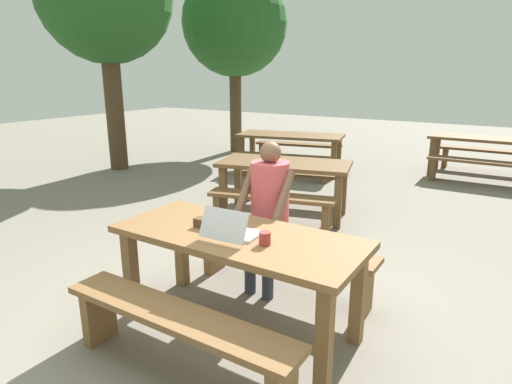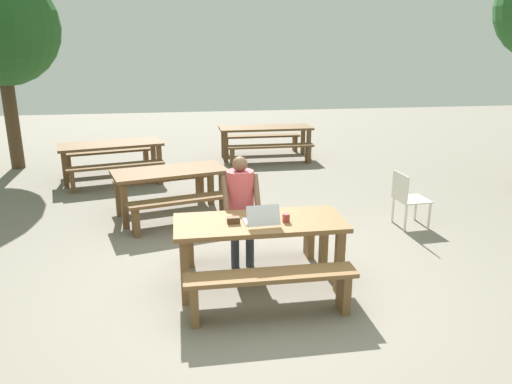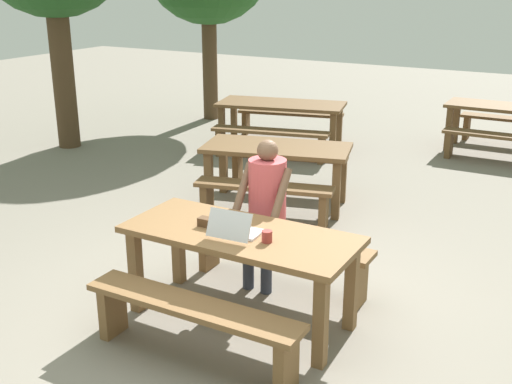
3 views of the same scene
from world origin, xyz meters
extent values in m
plane|color=gray|center=(0.00, 0.00, 0.00)|extent=(30.00, 30.00, 0.00)
cube|color=brown|center=(0.00, 0.00, 0.74)|extent=(1.84, 0.79, 0.05)
cube|color=brown|center=(-0.82, -0.30, 0.36)|extent=(0.09, 0.09, 0.72)
cube|color=brown|center=(0.82, -0.30, 0.36)|extent=(0.09, 0.09, 0.72)
cube|color=brown|center=(-0.82, 0.30, 0.36)|extent=(0.09, 0.09, 0.72)
cube|color=brown|center=(0.82, 0.30, 0.36)|extent=(0.09, 0.09, 0.72)
cube|color=brown|center=(0.00, -0.68, 0.44)|extent=(1.70, 0.30, 0.05)
cube|color=brown|center=(-0.75, -0.68, 0.21)|extent=(0.08, 0.24, 0.42)
cube|color=brown|center=(0.00, 0.68, 0.44)|extent=(1.70, 0.30, 0.05)
cube|color=brown|center=(-0.75, 0.68, 0.21)|extent=(0.08, 0.24, 0.42)
cube|color=brown|center=(0.75, 0.68, 0.21)|extent=(0.08, 0.24, 0.42)
cube|color=silver|center=(0.00, -0.02, 0.78)|extent=(0.36, 0.24, 0.02)
cube|color=silver|center=(0.01, -0.18, 0.89)|extent=(0.36, 0.12, 0.21)
cube|color=#0F1933|center=(0.01, -0.17, 0.89)|extent=(0.33, 0.10, 0.19)
cube|color=#4C331E|center=(-0.29, -0.03, 0.80)|extent=(0.13, 0.08, 0.07)
cylinder|color=#99332D|center=(0.28, -0.08, 0.81)|extent=(0.08, 0.08, 0.09)
cylinder|color=#333847|center=(-0.22, 0.50, 0.23)|extent=(0.10, 0.10, 0.47)
cylinder|color=#333847|center=(-0.04, 0.50, 0.23)|extent=(0.10, 0.10, 0.47)
cube|color=#333847|center=(-0.13, 0.59, 0.51)|extent=(0.28, 0.28, 0.12)
cylinder|color=#C64C51|center=(-0.13, 0.68, 0.85)|extent=(0.33, 0.33, 0.61)
cylinder|color=brown|center=(-0.31, 0.58, 0.91)|extent=(0.07, 0.32, 0.41)
cylinder|color=brown|center=(0.06, 0.58, 0.91)|extent=(0.07, 0.32, 0.41)
sphere|color=brown|center=(-0.13, 0.68, 1.24)|extent=(0.18, 0.18, 0.18)
cube|color=brown|center=(-2.17, 4.95, 0.70)|extent=(2.11, 1.27, 0.05)
cube|color=brown|center=(-2.96, 4.43, 0.34)|extent=(0.11, 0.11, 0.68)
cube|color=brown|center=(-1.23, 4.85, 0.34)|extent=(0.11, 0.11, 0.68)
cube|color=brown|center=(-3.10, 5.05, 0.34)|extent=(0.11, 0.11, 0.68)
cube|color=brown|center=(-1.38, 5.46, 0.34)|extent=(0.11, 0.11, 0.68)
cube|color=brown|center=(-2.01, 4.28, 0.42)|extent=(1.80, 0.70, 0.05)
cube|color=brown|center=(-2.78, 4.10, 0.20)|extent=(0.13, 0.25, 0.40)
cube|color=brown|center=(-1.24, 4.46, 0.20)|extent=(0.13, 0.25, 0.40)
cube|color=brown|center=(-2.33, 5.61, 0.42)|extent=(1.80, 0.70, 0.05)
cube|color=brown|center=(-3.09, 5.43, 0.20)|extent=(0.13, 0.25, 0.40)
cube|color=brown|center=(-1.56, 5.80, 0.20)|extent=(0.13, 0.25, 0.40)
cube|color=brown|center=(-0.99, 2.53, 0.71)|extent=(1.85, 1.19, 0.05)
cube|color=brown|center=(-1.65, 2.05, 0.34)|extent=(0.11, 0.11, 0.69)
cube|color=brown|center=(-0.19, 2.44, 0.34)|extent=(0.11, 0.11, 0.69)
cube|color=brown|center=(-1.80, 2.62, 0.34)|extent=(0.11, 0.11, 0.69)
cube|color=brown|center=(-0.34, 3.00, 0.34)|extent=(0.11, 0.11, 0.69)
cube|color=brown|center=(-0.83, 1.91, 0.44)|extent=(1.56, 0.68, 0.05)
cube|color=brown|center=(-1.48, 1.74, 0.21)|extent=(0.14, 0.25, 0.42)
cube|color=brown|center=(-0.18, 2.08, 0.21)|extent=(0.14, 0.25, 0.42)
cube|color=brown|center=(-1.15, 3.15, 0.44)|extent=(1.56, 0.68, 0.05)
cube|color=brown|center=(-1.80, 2.98, 0.21)|extent=(0.14, 0.25, 0.42)
cube|color=brown|center=(-0.51, 3.32, 0.21)|extent=(0.14, 0.25, 0.42)
cube|color=brown|center=(1.19, 6.34, 0.72)|extent=(2.16, 0.74, 0.05)
cube|color=brown|center=(0.22, 6.07, 0.35)|extent=(0.09, 0.09, 0.69)
cube|color=brown|center=(0.21, 6.60, 0.35)|extent=(0.09, 0.09, 0.69)
cube|color=brown|center=(1.20, 5.70, 0.41)|extent=(1.94, 0.31, 0.05)
cube|color=brown|center=(0.33, 5.70, 0.19)|extent=(0.08, 0.24, 0.39)
cube|color=brown|center=(1.19, 6.98, 0.41)|extent=(1.94, 0.31, 0.05)
cube|color=brown|center=(0.32, 6.97, 0.19)|extent=(0.08, 0.24, 0.39)
cylinder|color=#4C3823|center=(-4.33, 6.22, 1.11)|extent=(0.28, 0.28, 2.23)
sphere|color=#235623|center=(-4.33, 6.22, 2.94)|extent=(2.39, 2.39, 2.39)
cylinder|color=#4C3823|center=(-5.19, 3.35, 1.25)|extent=(0.34, 0.34, 2.50)
camera|label=1|loc=(1.67, -2.41, 1.90)|focal=30.39mm
camera|label=2|loc=(-0.82, -4.93, 2.59)|focal=34.50mm
camera|label=3|loc=(2.33, -3.92, 2.66)|focal=44.69mm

